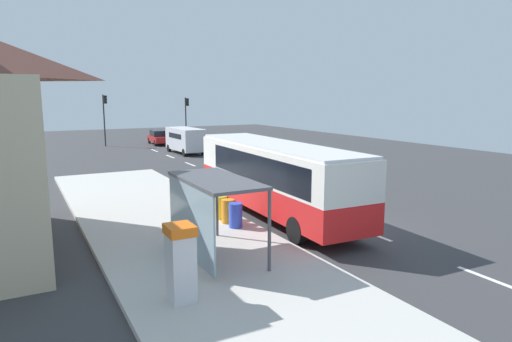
{
  "coord_description": "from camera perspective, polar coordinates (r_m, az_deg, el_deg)",
  "views": [
    {
      "loc": [
        -11.47,
        -13.55,
        5.21
      ],
      "look_at": [
        -1.0,
        5.96,
        1.5
      ],
      "focal_mm": 31.58,
      "sensor_mm": 36.0,
      "label": 1
    }
  ],
  "objects": [
    {
      "name": "ground_plane",
      "position": [
        30.3,
        -5.53,
        -0.47
      ],
      "size": [
        56.0,
        92.0,
        0.04
      ],
      "primitive_type": "cube",
      "color": "#38383A"
    },
    {
      "name": "white_van",
      "position": [
        41.6,
        -8.93,
        4.06
      ],
      "size": [
        2.16,
        5.26,
        2.3
      ],
      "color": "silver",
      "rests_on": "ground"
    },
    {
      "name": "lane_stripe_seg_7",
      "position": [
        44.44,
        -12.74,
        2.55
      ],
      "size": [
        0.16,
        2.2,
        0.01
      ],
      "primitive_type": "cube",
      "color": "silver",
      "rests_on": "ground"
    },
    {
      "name": "sidewalk_platform",
      "position": [
        17.14,
        -9.79,
        -8.01
      ],
      "size": [
        6.2,
        30.0,
        0.18
      ],
      "primitive_type": "cube",
      "color": "beige",
      "rests_on": "ground"
    },
    {
      "name": "traffic_light_far_side",
      "position": [
        49.5,
        -18.61,
        7.07
      ],
      "size": [
        0.49,
        0.28,
        5.33
      ],
      "color": "#2D2D2D",
      "rests_on": "ground"
    },
    {
      "name": "ticket_machine",
      "position": [
        11.42,
        -9.51,
        -11.34
      ],
      "size": [
        0.66,
        0.76,
        1.94
      ],
      "color": "silver",
      "rests_on": "sidewalk_platform"
    },
    {
      "name": "lane_stripe_seg_1",
      "position": [
        17.94,
        14.3,
        -7.65
      ],
      "size": [
        0.16,
        2.2,
        0.01
      ],
      "primitive_type": "cube",
      "color": "silver",
      "rests_on": "ground"
    },
    {
      "name": "recycling_bin_orange",
      "position": [
        18.08,
        -3.57,
        -5.1
      ],
      "size": [
        0.52,
        0.52,
        0.95
      ],
      "primitive_type": "cylinder",
      "color": "orange",
      "rests_on": "sidewalk_platform"
    },
    {
      "name": "traffic_light_near_side",
      "position": [
        50.9,
        -8.79,
        7.29
      ],
      "size": [
        0.49,
        0.28,
        5.02
      ],
      "color": "#2D2D2D",
      "rests_on": "ground"
    },
    {
      "name": "lane_stripe_seg_5",
      "position": [
        34.99,
        -8.32,
        0.86
      ],
      "size": [
        0.16,
        2.2,
        0.01
      ],
      "primitive_type": "cube",
      "color": "silver",
      "rests_on": "ground"
    },
    {
      "name": "recycling_bin_blue",
      "position": [
        17.47,
        -2.6,
        -5.61
      ],
      "size": [
        0.52,
        0.52,
        0.95
      ],
      "primitive_type": "cylinder",
      "color": "blue",
      "rests_on": "sidewalk_platform"
    },
    {
      "name": "lane_stripe_seg_6",
      "position": [
        39.68,
        -10.79,
        1.81
      ],
      "size": [
        0.16,
        2.2,
        0.01
      ],
      "primitive_type": "cube",
      "color": "silver",
      "rests_on": "ground"
    },
    {
      "name": "lane_stripe_seg_4",
      "position": [
        30.39,
        -5.09,
        -0.39
      ],
      "size": [
        0.16,
        2.2,
        0.01
      ],
      "primitive_type": "cube",
      "color": "silver",
      "rests_on": "ground"
    },
    {
      "name": "sedan_near",
      "position": [
        49.93,
        -12.12,
        4.22
      ],
      "size": [
        2.04,
        4.49,
        1.52
      ],
      "color": "#A51919",
      "rests_on": "ground"
    },
    {
      "name": "lane_stripe_seg_2",
      "position": [
        21.74,
        5.37,
        -4.38
      ],
      "size": [
        0.16,
        2.2,
        0.01
      ],
      "primitive_type": "cube",
      "color": "silver",
      "rests_on": "ground"
    },
    {
      "name": "bus",
      "position": [
        19.49,
        2.3,
        -0.45
      ],
      "size": [
        2.86,
        11.08,
        3.21
      ],
      "color": "red",
      "rests_on": "ground"
    },
    {
      "name": "recycling_bin_yellow",
      "position": [
        18.7,
        -4.46,
        -4.62
      ],
      "size": [
        0.52,
        0.52,
        0.95
      ],
      "primitive_type": "cylinder",
      "color": "yellow",
      "rests_on": "sidewalk_platform"
    },
    {
      "name": "lane_stripe_seg_0",
      "position": [
        14.88,
        27.67,
        -12.09
      ],
      "size": [
        0.16,
        2.2,
        0.01
      ],
      "primitive_type": "cube",
      "color": "silver",
      "rests_on": "ground"
    },
    {
      "name": "lane_stripe_seg_3",
      "position": [
        25.94,
        -0.74,
        -2.06
      ],
      "size": [
        0.16,
        2.2,
        0.01
      ],
      "primitive_type": "cube",
      "color": "silver",
      "rests_on": "ground"
    },
    {
      "name": "bus_shelter",
      "position": [
        14.0,
        -6.32,
        -3.4
      ],
      "size": [
        1.8,
        4.0,
        2.5
      ],
      "color": "#4C4C51",
      "rests_on": "sidewalk_platform"
    }
  ]
}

